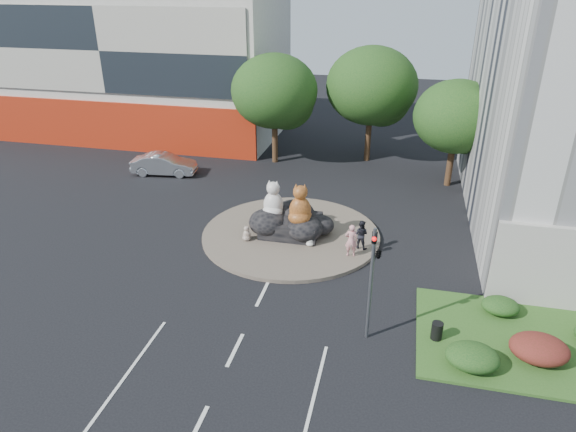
% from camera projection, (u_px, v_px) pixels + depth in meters
% --- Properties ---
extents(ground, '(120.00, 120.00, 0.00)m').
position_uv_depth(ground, '(235.00, 350.00, 20.33)').
color(ground, black).
rests_on(ground, ground).
extents(roundabout_island, '(10.00, 10.00, 0.20)m').
position_uv_depth(roundabout_island, '(291.00, 234.00, 29.08)').
color(roundabout_island, brown).
rests_on(roundabout_island, ground).
extents(rock_plinth, '(3.20, 2.60, 0.90)m').
position_uv_depth(rock_plinth, '(291.00, 225.00, 28.84)').
color(rock_plinth, black).
rests_on(rock_plinth, roundabout_island).
extents(shophouse_block, '(25.20, 12.30, 17.40)m').
position_uv_depth(shophouse_block, '(139.00, 63.00, 45.87)').
color(shophouse_block, beige).
rests_on(shophouse_block, ground).
extents(grass_verge, '(10.00, 6.00, 0.12)m').
position_uv_depth(grass_verge, '(545.00, 345.00, 20.49)').
color(grass_verge, '#29531B').
rests_on(grass_verge, ground).
extents(tree_left, '(6.46, 6.46, 8.27)m').
position_uv_depth(tree_left, '(276.00, 95.00, 38.26)').
color(tree_left, '#382314').
rests_on(tree_left, ground).
extents(tree_mid, '(6.84, 6.84, 8.76)m').
position_uv_depth(tree_mid, '(372.00, 89.00, 38.45)').
color(tree_mid, '#382314').
rests_on(tree_mid, ground).
extents(tree_right, '(5.70, 5.70, 7.30)m').
position_uv_depth(tree_right, '(457.00, 120.00, 34.11)').
color(tree_right, '#382314').
rests_on(tree_right, ground).
extents(hedge_near_green, '(2.00, 1.60, 0.90)m').
position_uv_depth(hedge_near_green, '(473.00, 357.00, 19.12)').
color(hedge_near_green, '#133D15').
rests_on(hedge_near_green, grass_verge).
extents(hedge_red, '(2.20, 1.76, 0.99)m').
position_uv_depth(hedge_red, '(539.00, 349.00, 19.47)').
color(hedge_red, '#4B2214').
rests_on(hedge_red, grass_verge).
extents(hedge_back_green, '(1.60, 1.28, 0.72)m').
position_uv_depth(hedge_back_green, '(501.00, 306.00, 22.20)').
color(hedge_back_green, '#133D15').
rests_on(hedge_back_green, grass_verge).
extents(traffic_light, '(0.44, 1.24, 5.00)m').
position_uv_depth(traffic_light, '(375.00, 261.00, 19.48)').
color(traffic_light, '#595B60').
rests_on(traffic_light, ground).
extents(street_lamp, '(2.34, 0.22, 8.06)m').
position_uv_depth(street_lamp, '(562.00, 196.00, 22.78)').
color(street_lamp, '#595B60').
rests_on(street_lamp, ground).
extents(cat_white, '(1.37, 1.21, 2.17)m').
position_uv_depth(cat_white, '(273.00, 198.00, 28.44)').
color(cat_white, beige).
rests_on(cat_white, rock_plinth).
extents(cat_tabby, '(1.53, 1.37, 2.29)m').
position_uv_depth(cat_tabby, '(300.00, 203.00, 27.67)').
color(cat_tabby, orange).
rests_on(cat_tabby, rock_plinth).
extents(kitten_calico, '(0.58, 0.53, 0.87)m').
position_uv_depth(kitten_calico, '(247.00, 233.00, 28.07)').
color(kitten_calico, beige).
rests_on(kitten_calico, roundabout_island).
extents(kitten_white, '(0.59, 0.57, 0.75)m').
position_uv_depth(kitten_white, '(310.00, 239.00, 27.51)').
color(kitten_white, silver).
rests_on(kitten_white, roundabout_island).
extents(pedestrian_pink, '(0.71, 0.52, 1.77)m').
position_uv_depth(pedestrian_pink, '(351.00, 240.00, 26.32)').
color(pedestrian_pink, pink).
rests_on(pedestrian_pink, roundabout_island).
extents(pedestrian_dark, '(0.91, 0.78, 1.60)m').
position_uv_depth(pedestrian_dark, '(361.00, 234.00, 27.11)').
color(pedestrian_dark, black).
rests_on(pedestrian_dark, roundabout_island).
extents(parked_car, '(4.88, 2.25, 1.55)m').
position_uv_depth(parked_car, '(164.00, 164.00, 37.62)').
color(parked_car, '#AFB1B7').
rests_on(parked_car, ground).
extents(litter_bin, '(0.54, 0.54, 0.75)m').
position_uv_depth(litter_bin, '(437.00, 331.00, 20.64)').
color(litter_bin, black).
rests_on(litter_bin, grass_verge).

